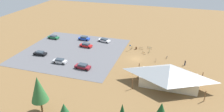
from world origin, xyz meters
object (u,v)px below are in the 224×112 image
at_px(bicycle_teal_yard_front, 150,48).
at_px(car_blue_front_row, 84,38).
at_px(bicycle_orange_edge_north, 143,53).
at_px(car_green_inner_stall, 53,37).
at_px(bicycle_yellow_lone_west, 132,48).
at_px(visitor_at_bikes, 185,63).
at_px(pine_center, 38,89).
at_px(bicycle_black_by_bin, 141,48).
at_px(car_black_second_row, 40,53).
at_px(bicycle_white_mid_cluster, 156,61).
at_px(trash_bin, 136,48).
at_px(car_silver_mid_lot, 60,61).
at_px(bike_pavilion, 169,74).
at_px(lot_sign, 130,47).
at_px(bicycle_green_lone_east, 149,52).
at_px(bicycle_silver_near_porch, 167,57).
at_px(car_red_near_entry, 86,45).
at_px(car_white_end_stall, 104,40).
at_px(car_maroon_by_curb, 83,66).

xyz_separation_m(bicycle_teal_yard_front, car_blue_front_row, (25.67, -1.13, 0.37)).
distance_m(bicycle_orange_edge_north, car_green_inner_stall, 36.69).
bearing_deg(bicycle_yellow_lone_west, visitor_at_bikes, 157.04).
distance_m(pine_center, bicycle_black_by_bin, 41.75).
bearing_deg(car_black_second_row, bicycle_white_mid_cluster, -170.10).
height_order(bicycle_white_mid_cluster, car_black_second_row, car_black_second_row).
bearing_deg(car_green_inner_stall, trash_bin, 179.13).
bearing_deg(bicycle_black_by_bin, pine_center, 70.20).
relative_size(car_blue_front_row, visitor_at_bikes, 2.50).
bearing_deg(car_silver_mid_lot, car_blue_front_row, -87.25).
relative_size(bike_pavilion, car_black_second_row, 3.98).
xyz_separation_m(lot_sign, bicycle_green_lone_east, (-6.64, -0.26, -1.02)).
distance_m(trash_bin, pine_center, 40.85).
height_order(bike_pavilion, bicycle_silver_near_porch, bike_pavilion).
height_order(car_red_near_entry, car_blue_front_row, car_blue_front_row).
height_order(bike_pavilion, car_red_near_entry, bike_pavilion).
xyz_separation_m(bicycle_yellow_lone_west, car_green_inner_stall, (31.85, -0.53, 0.35)).
height_order(trash_bin, car_black_second_row, car_black_second_row).
distance_m(car_black_second_row, car_blue_front_row, 18.97).
height_order(lot_sign, bicycle_black_by_bin, lot_sign).
height_order(car_red_near_entry, visitor_at_bikes, visitor_at_bikes).
bearing_deg(car_white_end_stall, bicycle_yellow_lone_west, 163.72).
height_order(car_silver_mid_lot, car_white_end_stall, car_silver_mid_lot).
bearing_deg(lot_sign, bicycle_teal_yard_front, -151.18).
relative_size(bicycle_yellow_lone_west, car_white_end_stall, 0.35).
bearing_deg(bike_pavilion, bicycle_green_lone_east, -68.09).
relative_size(bicycle_orange_edge_north, bicycle_silver_near_porch, 0.84).
height_order(lot_sign, bicycle_yellow_lone_west, lot_sign).
bearing_deg(car_blue_front_row, car_silver_mid_lot, 92.75).
relative_size(bicycle_black_by_bin, car_silver_mid_lot, 0.38).
bearing_deg(bicycle_silver_near_porch, car_green_inner_stall, -6.06).
distance_m(bike_pavilion, car_green_inner_stall, 50.24).
xyz_separation_m(bicycle_white_mid_cluster, car_silver_mid_lot, (27.97, 9.70, 0.38)).
relative_size(bicycle_orange_edge_north, car_green_inner_stall, 0.30).
xyz_separation_m(car_red_near_entry, car_blue_front_row, (3.55, -6.30, 0.01)).
height_order(bicycle_silver_near_porch, car_blue_front_row, car_blue_front_row).
bearing_deg(visitor_at_bikes, bicycle_orange_edge_north, -18.83).
distance_m(bicycle_orange_edge_north, bicycle_green_lone_east, 2.28).
bearing_deg(car_red_near_entry, car_silver_mid_lot, 79.60).
relative_size(bicycle_black_by_bin, car_red_near_entry, 0.35).
relative_size(pine_center, car_green_inner_stall, 1.84).
bearing_deg(car_black_second_row, car_maroon_by_curb, 165.87).
bearing_deg(car_green_inner_stall, bicycle_green_lone_east, 176.91).
height_order(bicycle_silver_near_porch, bicycle_yellow_lone_west, bicycle_yellow_lone_west).
bearing_deg(bicycle_teal_yard_front, car_blue_front_row, -2.53).
xyz_separation_m(bicycle_silver_near_porch, visitor_at_bikes, (-5.53, 3.44, 0.56)).
height_order(bicycle_orange_edge_north, car_red_near_entry, car_red_near_entry).
height_order(pine_center, car_blue_front_row, pine_center).
relative_size(car_maroon_by_curb, car_white_end_stall, 0.95).
xyz_separation_m(bicycle_green_lone_east, bicycle_white_mid_cluster, (-2.95, 6.28, -0.03)).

